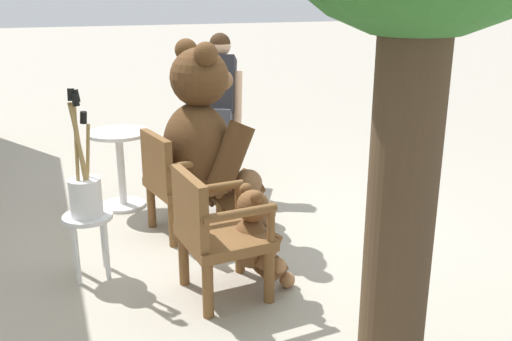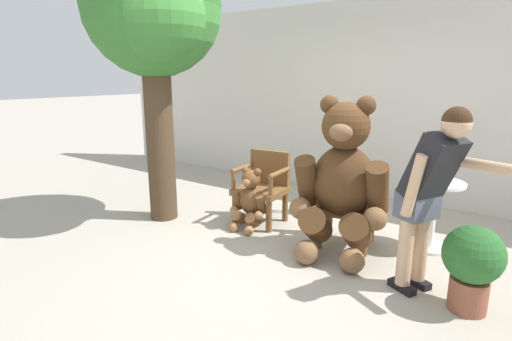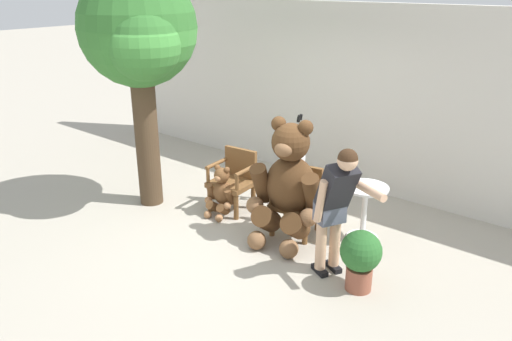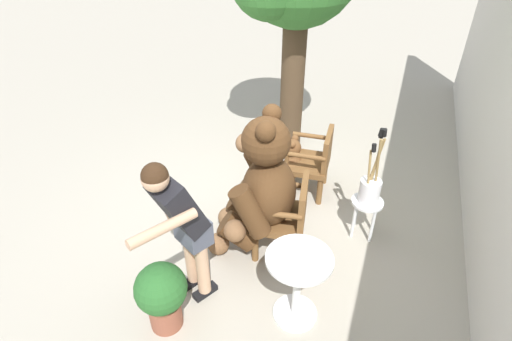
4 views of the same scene
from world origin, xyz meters
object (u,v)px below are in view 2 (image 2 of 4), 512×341
Objects in this scene: wooden_chair_left at (263,185)px; brush_bucket at (334,164)px; teddy_bear_large at (342,178)px; white_stool at (332,187)px; round_side_table at (433,207)px; potted_plant at (472,262)px; wooden_chair_right at (348,201)px; person_visitor at (430,187)px; teddy_bear_small at (250,199)px; patio_tree at (154,15)px.

wooden_chair_left is 0.98× the size of brush_bucket.
teddy_bear_large is 1.23m from white_stool.
potted_plant is (0.49, -1.03, -0.05)m from round_side_table.
brush_bucket reaches higher than wooden_chair_right.
wooden_chair_right reaches higher than round_side_table.
person_visitor reaches higher than wooden_chair_right.
brush_bucket reaches higher than teddy_bear_small.
wooden_chair_right is 0.55× the size of teddy_bear_large.
person_visitor is at bearing -17.59° from wooden_chair_left.
patio_tree is 3.95m from potted_plant.
teddy_bear_large is at bearing -61.48° from brush_bucket.
brush_bucket is at bearing 141.42° from potted_plant.
teddy_bear_small is 1.01× the size of round_side_table.
white_stool is 0.64× the size of round_side_table.
teddy_bear_large is at bearing 157.18° from person_visitor.
teddy_bear_large is (1.12, -0.26, 0.31)m from wooden_chair_left.
person_visitor is 3.36× the size of white_stool.
patio_tree is at bearing -160.93° from round_side_table.
teddy_bear_large is at bearing 0.83° from teddy_bear_small.
teddy_bear_small is 1.17m from white_stool.
teddy_bear_large is at bearing -13.26° from wooden_chair_left.
round_side_table is at bearing 115.73° from potted_plant.
wooden_chair_right is 1.44m from potted_plant.
wooden_chair_left and wooden_chair_right have the same top height.
teddy_bear_small reaches higher than potted_plant.
patio_tree is at bearing -179.68° from person_visitor.
wooden_chair_right is at bearing 17.02° from patio_tree.
teddy_bear_large is 2.31× the size of potted_plant.
teddy_bear_small is 1.58× the size of white_stool.
teddy_bear_small reaches higher than white_stool.
potted_plant is at bearing -6.82° from person_visitor.
potted_plant is at bearing -16.02° from wooden_chair_left.
wooden_chair_right is 0.26× the size of patio_tree.
brush_bucket reaches higher than wooden_chair_left.
wooden_chair_left is 1.90m from round_side_table.
brush_bucket is (-1.43, 1.38, -0.26)m from person_visitor.
wooden_chair_left reaches higher than round_side_table.
wooden_chair_left is at bearing 166.74° from teddy_bear_large.
teddy_bear_large is 2.18× the size of round_side_table.
teddy_bear_small is 1.96m from round_side_table.
brush_bucket is (0.57, 0.75, 0.20)m from wooden_chair_left.
wooden_chair_right is at bearing 145.06° from person_visitor.
patio_tree is (-2.15, -0.39, 1.64)m from teddy_bear_large.
teddy_bear_small reaches higher than round_side_table.
wooden_chair_left is 2.30m from patio_tree.
wooden_chair_right is 1.13m from teddy_bear_small.
wooden_chair_right is 1.87× the size of white_stool.
patio_tree is (-1.03, -0.65, 1.95)m from wooden_chair_left.
wooden_chair_right is 1.18× the size of teddy_bear_small.
teddy_bear_large is 1.16m from brush_bucket.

